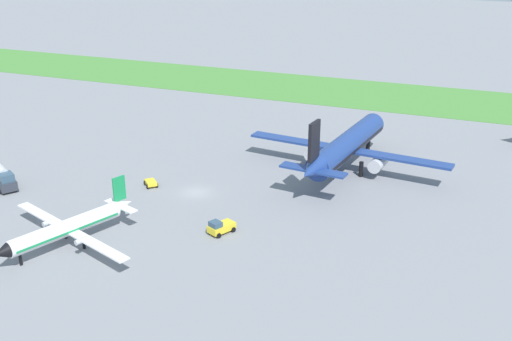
{
  "coord_description": "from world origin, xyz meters",
  "views": [
    {
      "loc": [
        40.81,
        -76.46,
        37.54
      ],
      "look_at": [
        7.9,
        4.85,
        3.0
      ],
      "focal_mm": 43.23,
      "sensor_mm": 36.0,
      "label": 1
    }
  ],
  "objects_px": {
    "fuel_truck_by_runway": "(4,178)",
    "airplane_foreground_turboprop": "(68,227)",
    "airplane_midfield_jet": "(346,146)",
    "baggage_cart_near_gate": "(151,183)",
    "pushback_tug_midfield": "(221,227)"
  },
  "relations": [
    {
      "from": "airplane_foreground_turboprop",
      "to": "pushback_tug_midfield",
      "type": "distance_m",
      "value": 19.29
    },
    {
      "from": "pushback_tug_midfield",
      "to": "fuel_truck_by_runway",
      "type": "relative_size",
      "value": 0.59
    },
    {
      "from": "airplane_midfield_jet",
      "to": "baggage_cart_near_gate",
      "type": "xyz_separation_m",
      "value": [
        -26.52,
        -17.77,
        -3.82
      ]
    },
    {
      "from": "airplane_foreground_turboprop",
      "to": "pushback_tug_midfield",
      "type": "xyz_separation_m",
      "value": [
        16.32,
        10.14,
        -1.63
      ]
    },
    {
      "from": "baggage_cart_near_gate",
      "to": "fuel_truck_by_runway",
      "type": "bearing_deg",
      "value": -111.54
    },
    {
      "from": "baggage_cart_near_gate",
      "to": "pushback_tug_midfield",
      "type": "xyz_separation_m",
      "value": [
        16.87,
        -10.36,
        0.34
      ]
    },
    {
      "from": "baggage_cart_near_gate",
      "to": "fuel_truck_by_runway",
      "type": "xyz_separation_m",
      "value": [
        -20.69,
        -9.08,
        1.01
      ]
    },
    {
      "from": "fuel_truck_by_runway",
      "to": "airplane_foreground_turboprop",
      "type": "bearing_deg",
      "value": 3.56
    },
    {
      "from": "baggage_cart_near_gate",
      "to": "pushback_tug_midfield",
      "type": "distance_m",
      "value": 19.8
    },
    {
      "from": "pushback_tug_midfield",
      "to": "fuel_truck_by_runway",
      "type": "distance_m",
      "value": 37.59
    },
    {
      "from": "airplane_foreground_turboprop",
      "to": "baggage_cart_near_gate",
      "type": "relative_size",
      "value": 7.63
    },
    {
      "from": "airplane_midfield_jet",
      "to": "airplane_foreground_turboprop",
      "type": "bearing_deg",
      "value": 152.35
    },
    {
      "from": "airplane_midfield_jet",
      "to": "pushback_tug_midfield",
      "type": "relative_size",
      "value": 8.57
    },
    {
      "from": "airplane_midfield_jet",
      "to": "airplane_foreground_turboprop",
      "type": "relative_size",
      "value": 1.55
    },
    {
      "from": "baggage_cart_near_gate",
      "to": "fuel_truck_by_runway",
      "type": "height_order",
      "value": "fuel_truck_by_runway"
    }
  ]
}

